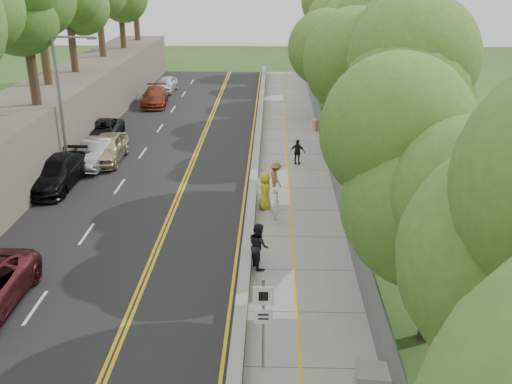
{
  "coord_description": "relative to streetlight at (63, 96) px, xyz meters",
  "views": [
    {
      "loc": [
        1.27,
        -17.18,
        11.54
      ],
      "look_at": [
        0.5,
        8.0,
        1.4
      ],
      "focal_mm": 40.0,
      "sensor_mm": 36.0,
      "label": 1
    }
  ],
  "objects": [
    {
      "name": "trees_fenceside",
      "position": [
        17.46,
        1.0,
        2.36
      ],
      "size": [
        7.0,
        66.0,
        14.0
      ],
      "primitive_type": null,
      "color": "#53812C",
      "rests_on": "ground"
    },
    {
      "name": "concrete_block",
      "position": [
        14.76,
        -18.0,
        -4.2
      ],
      "size": [
        1.24,
        0.97,
        0.78
      ],
      "primitive_type": "cube",
      "rotation": [
        0.0,
        0.0,
        -0.08
      ],
      "color": "slate",
      "rests_on": "sidewalk"
    },
    {
      "name": "jersey_barrier",
      "position": [
        10.71,
        1.0,
        -4.34
      ],
      "size": [
        0.42,
        66.0,
        0.6
      ],
      "primitive_type": "cube",
      "color": "#8ADC37",
      "rests_on": "ground"
    },
    {
      "name": "painter_0",
      "position": [
        11.38,
        -4.85,
        -3.63
      ],
      "size": [
        0.61,
        0.94,
        1.91
      ],
      "primitive_type": "imported",
      "rotation": [
        0.0,
        0.0,
        1.56
      ],
      "color": "gold",
      "rests_on": "sidewalk"
    },
    {
      "name": "painter_3",
      "position": [
        11.91,
        -2.78,
        -3.71
      ],
      "size": [
        1.03,
        1.3,
        1.76
      ],
      "primitive_type": "imported",
      "rotation": [
        0.0,
        0.0,
        1.96
      ],
      "color": "#976638",
      "rests_on": "sidewalk"
    },
    {
      "name": "car_5",
      "position": [
        1.02,
        1.58,
        -3.82
      ],
      "size": [
        2.04,
        4.86,
        1.56
      ],
      "primitive_type": "imported",
      "rotation": [
        0.0,
        0.0,
        -0.08
      ],
      "color": "#A8ABAF",
      "rests_on": "road"
    },
    {
      "name": "chainlink_fence",
      "position": [
        15.11,
        1.0,
        -3.64
      ],
      "size": [
        0.04,
        66.0,
        2.0
      ],
      "primitive_type": "cube",
      "color": "slate",
      "rests_on": "ground"
    },
    {
      "name": "car_4",
      "position": [
        1.46,
        2.26,
        -3.76
      ],
      "size": [
        2.05,
        4.95,
        1.68
      ],
      "primitive_type": "imported",
      "rotation": [
        0.0,
        0.0,
        0.01
      ],
      "color": "tan",
      "rests_on": "road"
    },
    {
      "name": "road",
      "position": [
        5.06,
        1.0,
        -4.62
      ],
      "size": [
        11.2,
        66.0,
        0.04
      ],
      "primitive_type": "cube",
      "color": "black",
      "rests_on": "ground"
    },
    {
      "name": "sidewalk",
      "position": [
        13.01,
        1.0,
        -4.61
      ],
      "size": [
        4.2,
        66.0,
        0.05
      ],
      "primitive_type": "cube",
      "color": "gray",
      "rests_on": "ground"
    },
    {
      "name": "construction_barrel",
      "position": [
        14.76,
        9.67,
        -4.18
      ],
      "size": [
        0.5,
        0.5,
        0.82
      ],
      "primitive_type": "cylinder",
      "color": "#FF4A2F",
      "rests_on": "sidewalk"
    },
    {
      "name": "painter_1",
      "position": [
        11.91,
        -6.38,
        -3.71
      ],
      "size": [
        0.47,
        0.67,
        1.75
      ],
      "primitive_type": "imported",
      "rotation": [
        0.0,
        0.0,
        1.65
      ],
      "color": "white",
      "rests_on": "sidewalk"
    },
    {
      "name": "car_8",
      "position": [
        1.46,
        23.01,
        -3.88
      ],
      "size": [
        1.86,
        4.3,
        1.45
      ],
      "primitive_type": "imported",
      "rotation": [
        0.0,
        0.0,
        -0.04
      ],
      "color": "silver",
      "rests_on": "road"
    },
    {
      "name": "painter_2",
      "position": [
        11.21,
        -10.77,
        -3.64
      ],
      "size": [
        1.04,
        1.14,
        1.91
      ],
      "primitive_type": "imported",
      "rotation": [
        0.0,
        0.0,
        1.99
      ],
      "color": "black",
      "rests_on": "sidewalk"
    },
    {
      "name": "streetlight",
      "position": [
        0.0,
        0.0,
        0.0
      ],
      "size": [
        2.52,
        0.22,
        8.0
      ],
      "color": "gray",
      "rests_on": "ground"
    },
    {
      "name": "person_far",
      "position": [
        13.26,
        2.03,
        -3.81
      ],
      "size": [
        0.99,
        0.63,
        1.57
      ],
      "primitive_type": "imported",
      "rotation": [
        0.0,
        0.0,
        2.85
      ],
      "color": "black",
      "rests_on": "sidewalk"
    },
    {
      "name": "car_3",
      "position": [
        -0.14,
        -2.16,
        -3.79
      ],
      "size": [
        2.43,
        5.64,
        1.62
      ],
      "primitive_type": "imported",
      "rotation": [
        0.0,
        0.0,
        -0.03
      ],
      "color": "black",
      "rests_on": "road"
    },
    {
      "name": "ground",
      "position": [
        10.46,
        -14.0,
        -4.64
      ],
      "size": [
        140.0,
        140.0,
        0.0
      ],
      "primitive_type": "plane",
      "color": "#33511E",
      "rests_on": "ground"
    },
    {
      "name": "car_6",
      "position": [
        -0.14,
        6.8,
        -3.91
      ],
      "size": [
        2.45,
        5.02,
        1.37
      ],
      "primitive_type": "imported",
      "rotation": [
        0.0,
        0.0,
        0.03
      ],
      "color": "black",
      "rests_on": "road"
    },
    {
      "name": "car_7",
      "position": [
        1.46,
        17.36,
        -3.86
      ],
      "size": [
        2.58,
        5.31,
        1.49
      ],
      "primitive_type": "imported",
      "rotation": [
        0.0,
        0.0,
        0.1
      ],
      "color": "maroon",
      "rests_on": "road"
    },
    {
      "name": "rock_embankment",
      "position": [
        -3.04,
        1.0,
        -2.64
      ],
      "size": [
        5.0,
        66.0,
        4.0
      ],
      "primitive_type": "cube",
      "color": "#595147",
      "rests_on": "ground"
    },
    {
      "name": "signpost",
      "position": [
        11.51,
        -17.02,
        -2.68
      ],
      "size": [
        0.62,
        0.09,
        3.1
      ],
      "color": "gray",
      "rests_on": "sidewalk"
    }
  ]
}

